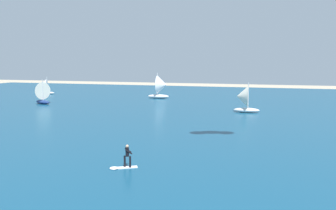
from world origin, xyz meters
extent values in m
cube|color=navy|center=(0.00, 50.80, 0.05)|extent=(160.00, 90.00, 0.10)
cube|color=white|center=(-3.45, 18.29, 0.12)|extent=(1.44, 1.05, 0.05)
cylinder|color=black|center=(-3.66, 18.31, 0.55)|extent=(0.14, 0.14, 0.80)
cylinder|color=black|center=(-3.23, 18.27, 0.55)|extent=(0.14, 0.14, 0.80)
cube|color=black|center=(-3.45, 18.29, 1.25)|extent=(0.36, 0.42, 0.60)
sphere|color=tan|center=(-3.45, 18.29, 1.66)|extent=(0.22, 0.22, 0.22)
cylinder|color=black|center=(-3.48, 18.52, 1.30)|extent=(0.48, 0.32, 0.39)
cylinder|color=black|center=(-3.27, 18.14, 1.30)|extent=(0.48, 0.32, 0.39)
ellipsoid|color=white|center=(-4.29, 17.84, 0.14)|extent=(0.86, 0.90, 0.08)
ellipsoid|color=silver|center=(3.20, 47.19, 0.45)|extent=(3.72, 1.31, 0.70)
cylinder|color=silver|center=(3.37, 47.19, 2.65)|extent=(0.12, 0.12, 3.71)
cone|color=silver|center=(2.56, 47.18, 2.47)|extent=(1.65, 3.13, 3.12)
ellipsoid|color=navy|center=(-31.80, 47.51, 0.44)|extent=(3.82, 2.46, 0.68)
cylinder|color=silver|center=(-31.64, 47.45, 2.58)|extent=(0.11, 0.11, 3.61)
cone|color=silver|center=(-32.38, 47.73, 2.40)|extent=(2.57, 3.40, 3.04)
ellipsoid|color=silver|center=(-41.61, 62.33, 0.41)|extent=(3.46, 2.61, 0.62)
cylinder|color=silver|center=(-41.47, 62.41, 2.38)|extent=(0.10, 0.10, 3.32)
cone|color=white|center=(-42.11, 62.05, 2.22)|extent=(2.63, 3.14, 2.79)
ellipsoid|color=silver|center=(-14.97, 61.61, 0.50)|extent=(4.42, 1.82, 0.81)
cylinder|color=silver|center=(-15.17, 61.59, 3.07)|extent=(0.13, 0.13, 4.32)
cone|color=white|center=(-14.23, 61.66, 2.85)|extent=(2.17, 3.76, 3.63)
camera|label=1|loc=(5.77, -3.32, 7.63)|focal=36.36mm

